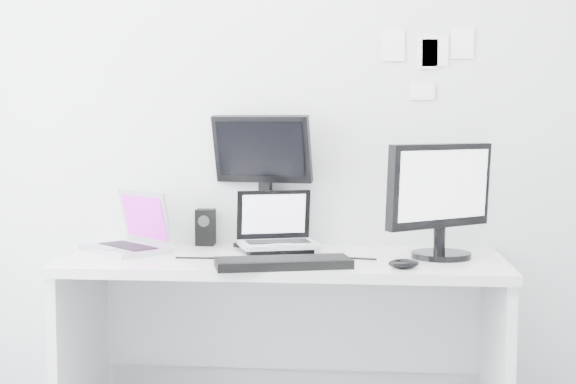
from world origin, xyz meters
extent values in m
plane|color=silver|center=(0.00, 1.60, 1.35)|extent=(3.60, 0.00, 3.60)
cube|color=silver|center=(0.00, 1.25, 0.36)|extent=(1.80, 0.70, 0.73)
cube|color=silver|center=(-0.69, 1.32, 0.86)|extent=(0.45, 0.44, 0.27)
cube|color=black|center=(-0.38, 1.54, 0.81)|extent=(0.10, 0.10, 0.16)
cube|color=#B2B5BA|center=(-0.03, 1.36, 0.86)|extent=(0.38, 0.34, 0.27)
cube|color=black|center=(-0.12, 1.54, 1.03)|extent=(0.47, 0.25, 0.60)
cube|color=black|center=(0.64, 1.28, 0.97)|extent=(0.56, 0.52, 0.48)
cube|color=black|center=(0.02, 1.01, 0.75)|extent=(0.54, 0.31, 0.03)
ellipsoid|color=black|center=(0.48, 1.02, 0.75)|extent=(0.13, 0.09, 0.04)
cube|color=white|center=(0.45, 1.59, 1.62)|extent=(0.10, 0.00, 0.14)
cube|color=white|center=(0.60, 1.59, 1.58)|extent=(0.09, 0.00, 0.13)
cube|color=white|center=(0.75, 1.59, 1.63)|extent=(0.10, 0.00, 0.14)
cube|color=white|center=(0.58, 1.59, 1.42)|extent=(0.11, 0.00, 0.08)
cube|color=white|center=(0.63, 1.59, 1.59)|extent=(0.12, 0.00, 0.13)
camera|label=1|loc=(0.33, -2.09, 1.28)|focal=51.45mm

